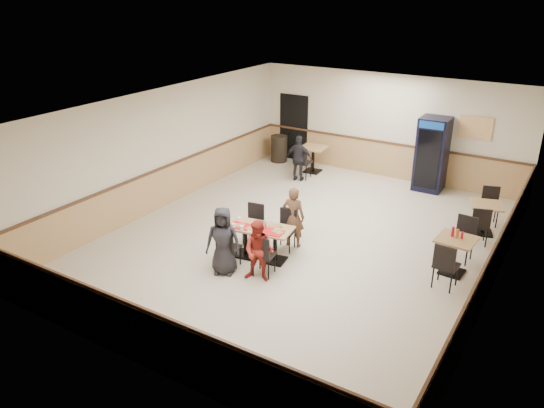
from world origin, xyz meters
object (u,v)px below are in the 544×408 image
Objects in this scene: diner_woman_right at (259,251)px; trash_bin at (279,149)px; main_table at (260,238)px; lone_diner at (299,158)px; side_table_far at (485,214)px; diner_woman_left at (223,241)px; diner_man_opposite at (293,217)px; side_table_near at (455,250)px; pepsi_cooler at (432,154)px; back_table at (313,155)px.

diner_woman_right reaches higher than trash_bin.
main_table is 1.07× the size of lone_diner.
side_table_far is (3.70, 3.68, 0.01)m from main_table.
diner_woman_left reaches higher than main_table.
lone_diner is at bearing 79.84° from diner_woman_left.
diner_woman_left is 1.83m from diner_man_opposite.
side_table_far is (3.24, 4.42, -0.14)m from diner_woman_right.
trash_bin is (-6.59, 4.29, -0.09)m from side_table_near.
pepsi_cooler is at bearing 62.91° from diner_woman_right.
side_table_near is 2.19m from side_table_far.
diner_man_opposite is at bearing -169.22° from side_table_near.
diner_woman_left is 1.77× the size of back_table.
pepsi_cooler is (1.51, 4.96, 0.34)m from diner_man_opposite.
back_table is at bearing 92.98° from diner_woman_right.
side_table_far is 2.91m from pepsi_cooler.
side_table_near is (3.11, 2.24, -0.12)m from diner_woman_right.
main_table is at bearing -62.43° from trash_bin.
trash_bin is at bearing 179.90° from pepsi_cooler.
diner_man_opposite is (-0.17, 1.61, 0.06)m from diner_woman_right.
main_table is at bearing -107.79° from pepsi_cooler.
side_table_far is at bearing 86.68° from side_table_near.
pepsi_cooler reaches higher than lone_diner.
back_table is at bearing -13.97° from trash_bin.
side_table_near is (3.57, 1.49, 0.03)m from main_table.
lone_diner is 1.59× the size of trash_bin.
diner_woman_right is at bearing -61.95° from trash_bin.
diner_man_opposite is (0.29, 0.87, 0.20)m from main_table.
main_table is 0.89m from diner_woman_right.
lone_diner is 0.90m from back_table.
back_table is at bearing 142.75° from side_table_near.
main_table is at bearing 59.29° from diner_man_opposite.
back_table reaches higher than side_table_far.
diner_woman_right is (0.75, 0.12, -0.07)m from diner_woman_left.
back_table is at bearing -79.45° from diner_man_opposite.
side_table_far is at bearing 24.88° from diner_woman_left.
diner_woman_right is 1.48× the size of trash_bin.
side_table_near is 0.37× the size of pepsi_cooler.
lone_diner is 1.76× the size of side_table_near.
diner_man_opposite reaches higher than lone_diner.
diner_woman_right is 5.48m from side_table_far.
lone_diner is (-1.90, 3.68, -0.01)m from diner_man_opposite.
side_table_near is at bearing 13.40° from main_table.
diner_man_opposite is at bearing 47.52° from diner_woman_left.
pepsi_cooler is at bearing 0.51° from trash_bin.
diner_woman_left reaches higher than side_table_near.
diner_man_opposite is at bearing -56.03° from trash_bin.
side_table_near is 0.89× the size of side_table_far.
side_table_far is at bearing 35.58° from main_table.
diner_man_opposite reaches higher than side_table_far.
main_table is 1.05× the size of diner_man_opposite.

